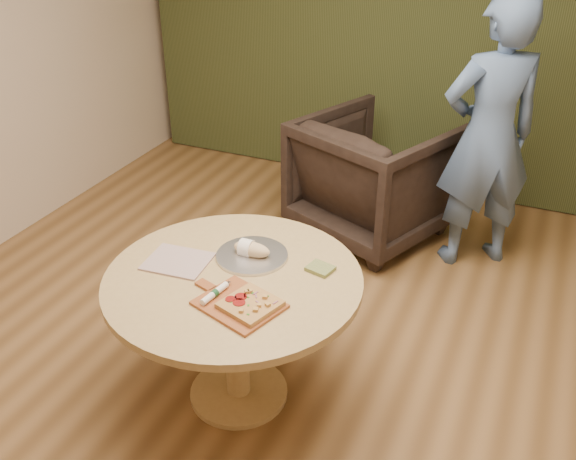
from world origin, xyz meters
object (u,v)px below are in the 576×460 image
(cutlery_roll, at_px, (215,293))
(serving_tray, at_px, (252,255))
(flatbread_pizza, at_px, (250,304))
(bread_roll, at_px, (250,249))
(armchair, at_px, (375,172))
(person_standing, at_px, (488,137))
(pedestal_table, at_px, (234,301))
(pizza_paddle, at_px, (238,304))

(cutlery_roll, height_order, serving_tray, cutlery_roll)
(cutlery_roll, distance_m, serving_tray, 0.38)
(flatbread_pizza, height_order, bread_roll, bread_roll)
(armchair, bearing_deg, person_standing, -162.98)
(serving_tray, height_order, armchair, armchair)
(pedestal_table, distance_m, cutlery_roll, 0.26)
(armchair, bearing_deg, pizza_paddle, 112.99)
(pizza_paddle, distance_m, serving_tray, 0.40)
(bread_roll, xyz_separation_m, person_standing, (0.88, 1.67, 0.12))
(pizza_paddle, bearing_deg, cutlery_roll, -162.40)
(pizza_paddle, xyz_separation_m, serving_tray, (-0.12, 0.38, -0.00))
(flatbread_pizza, bearing_deg, cutlery_roll, 178.25)
(person_standing, bearing_deg, flatbread_pizza, 37.67)
(cutlery_roll, bearing_deg, pizza_paddle, 9.00)
(pizza_paddle, height_order, armchair, armchair)
(pizza_paddle, distance_m, person_standing, 2.19)
(cutlery_roll, bearing_deg, bread_roll, 101.56)
(cutlery_roll, bearing_deg, pedestal_table, 102.37)
(bread_roll, relative_size, armchair, 0.20)
(armchair, bearing_deg, serving_tray, 109.10)
(serving_tray, relative_size, person_standing, 0.20)
(pizza_paddle, distance_m, cutlery_roll, 0.12)
(armchair, bearing_deg, pedestal_table, 109.33)
(cutlery_roll, bearing_deg, flatbread_pizza, 7.73)
(pizza_paddle, xyz_separation_m, cutlery_roll, (-0.11, 0.00, 0.02))
(serving_tray, height_order, person_standing, person_standing)
(flatbread_pizza, height_order, serving_tray, flatbread_pizza)
(armchair, distance_m, person_standing, 0.87)
(cutlery_roll, distance_m, bread_roll, 0.38)
(flatbread_pizza, distance_m, bread_roll, 0.43)
(pedestal_table, height_order, bread_roll, bread_roll)
(cutlery_roll, relative_size, serving_tray, 0.56)
(person_standing, bearing_deg, pedestal_table, 30.96)
(bread_roll, bearing_deg, cutlery_roll, -87.92)
(pizza_paddle, distance_m, flatbread_pizza, 0.07)
(pedestal_table, relative_size, pizza_paddle, 2.59)
(pizza_paddle, height_order, bread_roll, bread_roll)
(pedestal_table, xyz_separation_m, cutlery_roll, (0.01, -0.19, 0.17))
(person_standing, bearing_deg, bread_roll, 28.37)
(pedestal_table, bearing_deg, cutlery_roll, -87.11)
(pizza_paddle, bearing_deg, serving_tray, 125.44)
(armchair, relative_size, person_standing, 0.54)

